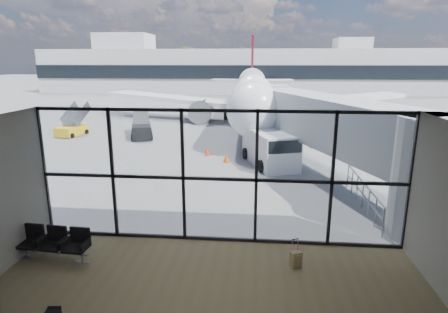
% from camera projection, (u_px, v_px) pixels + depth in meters
% --- Properties ---
extents(ground, '(220.00, 220.00, 0.00)m').
position_uv_depth(ground, '(250.00, 105.00, 51.35)').
color(ground, slate).
rests_on(ground, ground).
extents(lounge_shell, '(12.02, 8.01, 4.51)m').
position_uv_depth(lounge_shell, '(194.00, 231.00, 7.48)').
color(lounge_shell, brown).
rests_on(lounge_shell, ground).
extents(glass_curtain_wall, '(12.10, 0.12, 4.50)m').
position_uv_depth(glass_curtain_wall, '(219.00, 178.00, 12.21)').
color(glass_curtain_wall, white).
rests_on(glass_curtain_wall, ground).
extents(jet_bridge, '(8.00, 16.50, 4.33)m').
position_uv_depth(jet_bridge, '(333.00, 127.00, 18.46)').
color(jet_bridge, '#ABAEB0').
rests_on(jet_bridge, ground).
extents(apron_railing, '(0.06, 5.46, 1.11)m').
position_uv_depth(apron_railing, '(363.00, 191.00, 15.46)').
color(apron_railing, gray).
rests_on(apron_railing, ground).
extents(far_terminal, '(80.00, 12.20, 11.00)m').
position_uv_depth(far_terminal, '(250.00, 70.00, 71.54)').
color(far_terminal, silver).
rests_on(far_terminal, ground).
extents(tree_0, '(4.95, 4.95, 7.12)m').
position_uv_depth(tree_0, '(56.00, 67.00, 85.13)').
color(tree_0, '#382619').
rests_on(tree_0, ground).
extents(tree_1, '(5.61, 5.61, 8.07)m').
position_uv_depth(tree_1, '(81.00, 64.00, 84.44)').
color(tree_1, '#382619').
rests_on(tree_1, ground).
extents(tree_2, '(6.27, 6.27, 9.03)m').
position_uv_depth(tree_2, '(107.00, 61.00, 83.74)').
color(tree_2, '#382619').
rests_on(tree_2, ground).
extents(tree_3, '(4.95, 4.95, 7.12)m').
position_uv_depth(tree_3, '(133.00, 67.00, 83.50)').
color(tree_3, '#382619').
rests_on(tree_3, ground).
extents(tree_4, '(5.61, 5.61, 8.07)m').
position_uv_depth(tree_4, '(159.00, 64.00, 82.81)').
color(tree_4, '#382619').
rests_on(tree_4, ground).
extents(tree_5, '(6.27, 6.27, 9.03)m').
position_uv_depth(tree_5, '(186.00, 61.00, 82.11)').
color(tree_5, '#382619').
rests_on(tree_5, ground).
extents(seating_row, '(2.28, 0.78, 1.01)m').
position_uv_depth(seating_row, '(55.00, 241.00, 11.51)').
color(seating_row, gray).
rests_on(seating_row, ground).
extents(suitcase, '(0.38, 0.32, 0.88)m').
position_uv_depth(suitcase, '(296.00, 259.00, 11.03)').
color(suitcase, '#8D7D4F').
rests_on(suitcase, ground).
extents(airliner, '(31.40, 36.34, 9.36)m').
position_uv_depth(airliner, '(253.00, 91.00, 38.95)').
color(airliner, white).
rests_on(airliner, ground).
extents(service_van, '(3.38, 5.01, 2.00)m').
position_uv_depth(service_van, '(271.00, 148.00, 21.80)').
color(service_van, silver).
rests_on(service_van, ground).
extents(belt_loader, '(2.53, 4.26, 1.86)m').
position_uv_depth(belt_loader, '(142.00, 130.00, 29.68)').
color(belt_loader, black).
rests_on(belt_loader, ground).
extents(mobile_stairs, '(2.03, 3.22, 2.11)m').
position_uv_depth(mobile_stairs, '(72.00, 129.00, 30.64)').
color(mobile_stairs, yellow).
rests_on(mobile_stairs, ground).
extents(traffic_cone_a, '(0.37, 0.37, 0.53)m').
position_uv_depth(traffic_cone_a, '(207.00, 151.00, 24.21)').
color(traffic_cone_a, '#FF4D0D').
rests_on(traffic_cone_a, ground).
extents(traffic_cone_b, '(0.39, 0.39, 0.56)m').
position_uv_depth(traffic_cone_b, '(226.00, 158.00, 22.54)').
color(traffic_cone_b, '#F1560C').
rests_on(traffic_cone_b, ground).
extents(traffic_cone_c, '(0.37, 0.37, 0.52)m').
position_uv_depth(traffic_cone_c, '(312.00, 145.00, 26.19)').
color(traffic_cone_c, '#E8590C').
rests_on(traffic_cone_c, ground).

